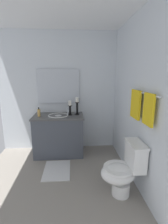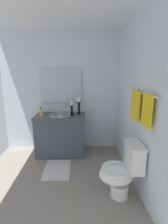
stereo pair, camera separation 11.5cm
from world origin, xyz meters
The scene contains 14 objects.
floor centered at (0.00, 0.00, -0.01)m, with size 2.81×2.43×0.02m, color gray.
wall_back centered at (0.00, 1.22, 1.23)m, with size 2.81×0.04×2.45m, color silver.
wall_left centered at (-1.40, 0.00, 1.23)m, with size 0.04×2.43×2.45m, color silver.
vanity_cabinet centered at (-1.08, 0.00, 0.41)m, with size 0.58×0.99×0.81m.
sink_basin centered at (-1.08, 0.00, 0.77)m, with size 0.40×0.40×0.24m.
mirror centered at (-1.36, 0.00, 1.36)m, with size 0.02×0.86×0.70m, color silver.
candle_holder_tall centered at (-1.15, 0.38, 0.99)m, with size 0.09×0.09×0.34m.
candle_holder_short centered at (-1.11, 0.23, 0.96)m, with size 0.09×0.09×0.28m.
soap_bottle centered at (-1.04, -0.36, 0.88)m, with size 0.06×0.06×0.18m.
toilet centered at (0.18, 0.93, 0.37)m, with size 0.39×0.54×0.75m.
towel_bar centered at (0.12, 1.16, 1.38)m, with size 0.02×0.02×0.77m, color silver.
towel_near_vanity centered at (-0.07, 1.14, 1.20)m, with size 0.28×0.03×0.39m, color yellow.
towel_center centered at (0.31, 1.14, 1.21)m, with size 0.22×0.03×0.37m, color yellow.
bath_mat centered at (-0.45, 0.00, 0.01)m, with size 0.60×0.44×0.02m, color silver.
Camera 2 is at (2.06, 0.40, 1.60)m, focal length 26.10 mm.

